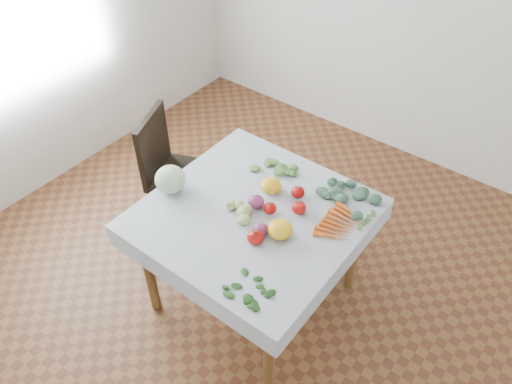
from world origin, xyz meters
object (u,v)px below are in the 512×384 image
(table, at_px, (254,225))
(chair, at_px, (170,166))
(carrot_bunch, at_px, (342,224))
(cabbage, at_px, (170,179))
(heirloom_back, at_px, (271,185))

(table, distance_m, chair, 0.91)
(chair, bearing_deg, carrot_bunch, -0.04)
(chair, distance_m, carrot_bunch, 1.34)
(table, bearing_deg, chair, 167.11)
(cabbage, bearing_deg, table, 16.41)
(heirloom_back, bearing_deg, table, -82.55)
(cabbage, distance_m, heirloom_back, 0.57)
(chair, height_order, heirloom_back, chair)
(chair, relative_size, carrot_bunch, 2.97)
(carrot_bunch, bearing_deg, table, -155.45)
(chair, distance_m, cabbage, 0.61)
(table, height_order, cabbage, cabbage)
(chair, bearing_deg, table, -12.89)
(chair, height_order, cabbage, cabbage)
(heirloom_back, xyz_separation_m, carrot_bunch, (0.46, 0.00, -0.03))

